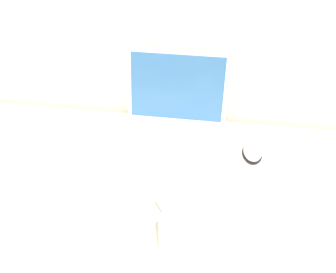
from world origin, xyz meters
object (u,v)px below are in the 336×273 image
(laptop, at_px, (173,124))
(external_keyboard, at_px, (31,138))
(drink_cup, at_px, (177,235))
(usb_stick, at_px, (234,128))
(computer_mouse, at_px, (253,151))

(laptop, height_order, external_keyboard, laptop)
(laptop, distance_m, drink_cup, 0.44)
(external_keyboard, xyz_separation_m, usb_stick, (0.66, 0.16, -0.01))
(laptop, height_order, drink_cup, laptop)
(external_keyboard, bearing_deg, drink_cup, -33.83)
(external_keyboard, bearing_deg, laptop, 9.97)
(computer_mouse, height_order, usb_stick, computer_mouse)
(drink_cup, height_order, external_keyboard, drink_cup)
(laptop, relative_size, external_keyboard, 0.78)
(computer_mouse, bearing_deg, usb_stick, 114.69)
(laptop, xyz_separation_m, external_keyboard, (-0.46, -0.08, -0.05))
(usb_stick, bearing_deg, computer_mouse, -65.31)
(computer_mouse, bearing_deg, external_keyboard, -177.15)
(usb_stick, bearing_deg, drink_cup, -104.27)
(external_keyboard, height_order, usb_stick, external_keyboard)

